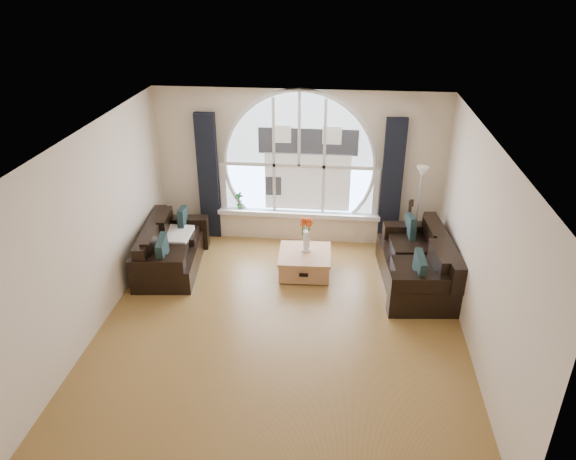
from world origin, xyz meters
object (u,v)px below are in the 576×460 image
Objects in this scene: floor_lamp at (417,212)px; guitar at (408,226)px; sofa_left at (172,246)px; potted_plant at (239,201)px; sofa_right at (416,262)px; vase_flowers at (307,229)px; coffee_chest at (305,262)px.

floor_lamp is 1.51× the size of guitar.
floor_lamp reaches higher than sofa_left.
sofa_left is at bearing -125.79° from potted_plant.
floor_lamp is at bearing -12.12° from guitar.
sofa_right is 3.32m from potted_plant.
vase_flowers reaches higher than guitar.
floor_lamp is (4.01, 0.89, 0.40)m from sofa_left.
guitar is at bearing 86.66° from sofa_right.
potted_plant is at bearing 139.89° from vase_flowers.
potted_plant reaches higher than sofa_right.
sofa_right is 2.69× the size of vase_flowers.
sofa_left reaches higher than coffee_chest.
coffee_chest is at bearing -99.46° from vase_flowers.
coffee_chest is 1.18× the size of vase_flowers.
sofa_left is 1.59× the size of guitar.
vase_flowers is 0.66× the size of guitar.
sofa_right reaches higher than coffee_chest.
guitar is at bearing -6.51° from potted_plant.
vase_flowers is at bearing 166.35° from sofa_right.
coffee_chest is 1.92m from guitar.
coffee_chest is at bearing -162.06° from guitar.
guitar is (1.68, 0.75, -0.23)m from vase_flowers.
vase_flowers is at bearing -40.11° from potted_plant.
guitar is at bearing 176.37° from floor_lamp.
guitar is (-0.13, 0.01, -0.27)m from floor_lamp.
sofa_right is 5.94× the size of potted_plant.
floor_lamp is at bearing -6.39° from potted_plant.
potted_plant is (-2.98, 0.34, 0.18)m from guitar.
sofa_left is 3.99m from guitar.
floor_lamp reaches higher than potted_plant.
guitar is 3.01m from potted_plant.
sofa_right is at bearing -7.94° from vase_flowers.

